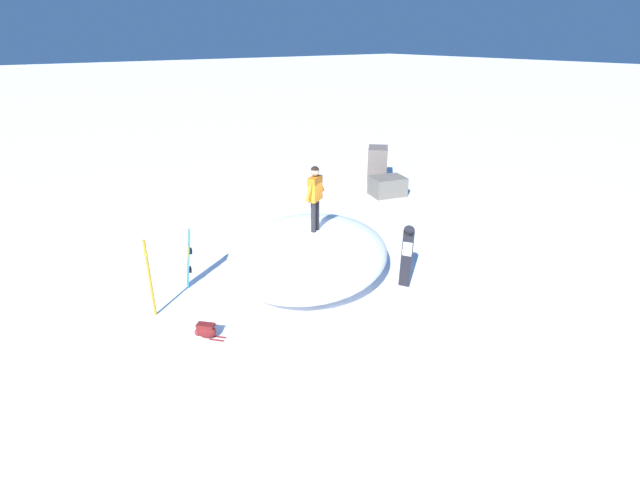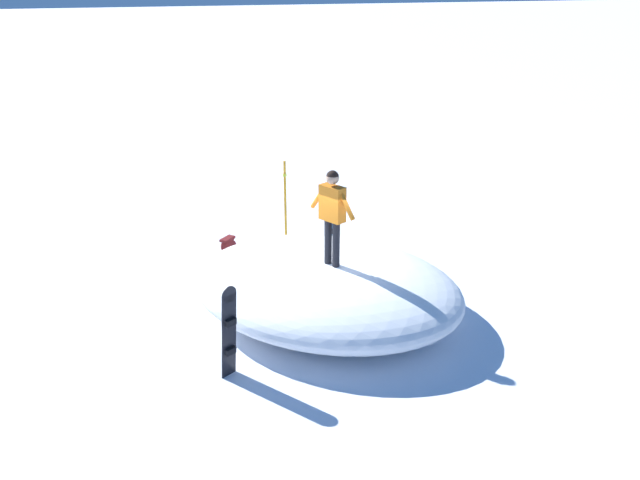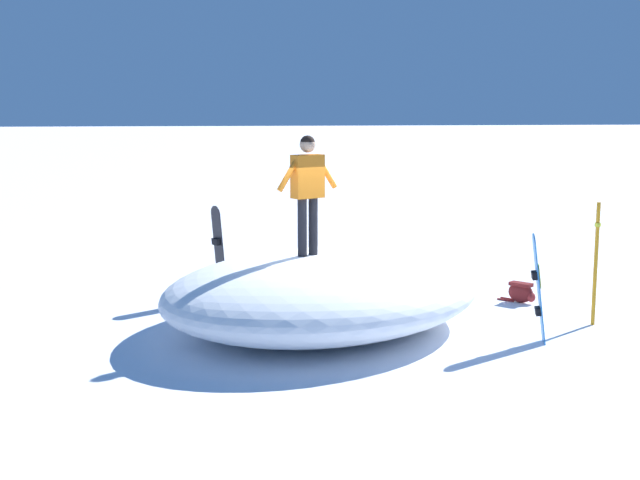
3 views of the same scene
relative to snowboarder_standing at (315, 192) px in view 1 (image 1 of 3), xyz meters
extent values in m
plane|color=white|center=(0.29, -0.70, -2.26)|extent=(240.00, 240.00, 0.00)
ellipsoid|color=white|center=(0.04, -0.25, -1.68)|extent=(6.81, 6.91, 1.16)
cylinder|color=black|center=(-0.05, 0.09, -0.66)|extent=(0.14, 0.14, 0.87)
cylinder|color=black|center=(0.05, -0.09, -0.66)|extent=(0.14, 0.14, 0.87)
cube|color=orange|center=(0.00, 0.00, 0.10)|extent=(0.42, 0.53, 0.65)
sphere|color=tan|center=(0.00, 0.00, 0.57)|extent=(0.24, 0.24, 0.24)
cylinder|color=orange|center=(-0.16, 0.29, 0.16)|extent=(0.27, 0.40, 0.53)
cylinder|color=orange|center=(0.16, -0.29, 0.16)|extent=(0.27, 0.40, 0.53)
sphere|color=black|center=(0.00, 0.00, 0.60)|extent=(0.23, 0.23, 0.23)
cube|color=#2672BF|center=(-1.14, -3.23, -1.53)|extent=(0.33, 0.28, 1.46)
cylinder|color=#2672BF|center=(-1.12, -3.14, -0.80)|extent=(0.29, 0.13, 0.28)
cube|color=yellow|center=(-1.14, -3.22, -1.26)|extent=(0.25, 0.11, 0.35)
cube|color=black|center=(-1.12, -3.16, -1.26)|extent=(0.21, 0.13, 0.12)
cube|color=black|center=(-1.14, -3.22, -1.79)|extent=(0.21, 0.13, 0.12)
cube|color=black|center=(2.20, 1.33, -1.49)|extent=(0.32, 0.27, 1.53)
cylinder|color=black|center=(2.16, 1.38, -0.73)|extent=(0.27, 0.18, 0.29)
cube|color=#B2B2B7|center=(2.19, 1.34, -1.22)|extent=(0.23, 0.16, 0.37)
cube|color=black|center=(2.16, 1.38, -1.22)|extent=(0.20, 0.16, 0.12)
cube|color=black|center=(2.19, 1.34, -1.77)|extent=(0.20, 0.16, 0.12)
ellipsoid|color=maroon|center=(1.30, -3.88, -2.08)|extent=(0.49, 0.47, 0.35)
ellipsoid|color=maroon|center=(1.15, -4.01, -2.13)|extent=(0.21, 0.21, 0.17)
cube|color=maroon|center=(1.30, -3.88, -1.93)|extent=(0.41, 0.40, 0.06)
cylinder|color=maroon|center=(1.53, -3.75, -2.24)|extent=(0.26, 0.24, 0.04)
cylinder|color=maroon|center=(1.44, -3.66, -2.24)|extent=(0.26, 0.24, 0.04)
cylinder|color=orange|center=(-0.29, -4.47, -1.29)|extent=(0.06, 0.06, 1.94)
cylinder|color=yellow|center=(-0.29, -4.47, -0.67)|extent=(0.10, 0.10, 0.06)
cube|color=#615751|center=(-5.43, 7.39, -1.50)|extent=(1.48, 1.47, 1.52)
cube|color=#656056|center=(-3.59, 6.27, -1.87)|extent=(1.36, 1.58, 0.77)
camera|label=1|loc=(9.63, -6.95, 3.83)|focal=26.27mm
camera|label=2|loc=(3.62, 10.60, 3.97)|focal=37.11mm
camera|label=3|loc=(-12.62, 1.37, 1.18)|focal=47.67mm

